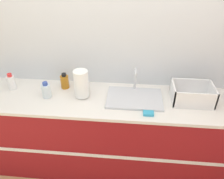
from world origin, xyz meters
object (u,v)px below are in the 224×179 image
object	(u,v)px
bottle_amber	(65,81)
bottle_white_spray	(11,82)
dish_rack	(192,96)
sink	(134,97)
paper_towel_roll	(81,84)
bottle_clear	(46,90)

from	to	relation	value
bottle_amber	bottle_white_spray	size ratio (longest dim) A/B	0.95
dish_rack	sink	bearing A→B (deg)	-178.77
sink	bottle_amber	world-z (taller)	sink
bottle_amber	sink	bearing A→B (deg)	-10.98
bottle_amber	paper_towel_roll	bearing A→B (deg)	-34.51
sink	bottle_white_spray	world-z (taller)	sink
bottle_amber	dish_rack	bearing A→B (deg)	-5.84
bottle_amber	bottle_white_spray	world-z (taller)	bottle_white_spray
dish_rack	bottle_white_spray	distance (m)	1.74
paper_towel_roll	sink	bearing A→B (deg)	0.62
paper_towel_roll	bottle_amber	size ratio (longest dim) A/B	1.69
paper_towel_roll	dish_rack	bearing A→B (deg)	0.93
sink	bottle_clear	bearing A→B (deg)	-177.01
bottle_clear	sink	bearing A→B (deg)	2.99
dish_rack	bottle_amber	world-z (taller)	dish_rack
sink	dish_rack	bearing A→B (deg)	1.23
sink	paper_towel_roll	size ratio (longest dim) A/B	1.90
bottle_white_spray	dish_rack	bearing A→B (deg)	-1.85
dish_rack	bottle_white_spray	size ratio (longest dim) A/B	2.15
dish_rack	bottle_clear	distance (m)	1.35
dish_rack	bottle_white_spray	bearing A→B (deg)	178.15
sink	bottle_amber	xyz separation A→B (m)	(-0.70, 0.14, 0.05)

